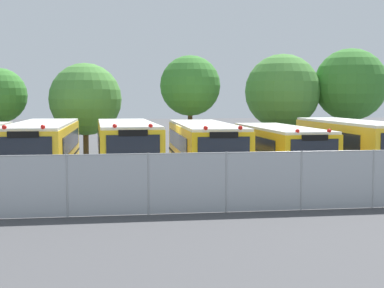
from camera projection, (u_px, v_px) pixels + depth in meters
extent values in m
plane|color=#424244|center=(166.00, 178.00, 26.32)|extent=(160.00, 160.00, 0.00)
cylinder|color=black|center=(5.00, 162.00, 28.67)|extent=(0.30, 1.01, 1.00)
cube|color=yellow|center=(43.00, 149.00, 25.44)|extent=(2.66, 10.53, 2.19)
cube|color=white|center=(43.00, 124.00, 25.34)|extent=(2.60, 10.32, 0.12)
cube|color=black|center=(24.00, 187.00, 20.26)|extent=(2.54, 0.20, 0.36)
cube|color=black|center=(23.00, 151.00, 20.20)|extent=(2.04, 0.09, 1.05)
cube|color=black|center=(72.00, 141.00, 25.87)|extent=(0.17, 8.18, 0.79)
cube|color=black|center=(16.00, 141.00, 25.54)|extent=(0.17, 8.18, 0.79)
cube|color=black|center=(43.00, 159.00, 25.47)|extent=(2.68, 10.64, 0.10)
sphere|color=red|center=(43.00, 127.00, 20.39)|extent=(0.18, 0.18, 0.18)
sphere|color=red|center=(4.00, 127.00, 20.21)|extent=(0.18, 0.18, 0.18)
cube|color=black|center=(23.00, 135.00, 20.14)|extent=(1.12, 0.10, 0.24)
cylinder|color=black|center=(59.00, 181.00, 21.86)|extent=(0.30, 1.00, 1.00)
cylinder|color=black|center=(1.00, 182.00, 21.57)|extent=(0.30, 1.00, 1.00)
cylinder|color=black|center=(74.00, 161.00, 29.06)|extent=(0.30, 1.00, 1.00)
cylinder|color=black|center=(31.00, 162.00, 28.78)|extent=(0.30, 1.00, 1.00)
cube|color=yellow|center=(126.00, 148.00, 26.03)|extent=(2.77, 9.55, 2.18)
cube|color=white|center=(126.00, 123.00, 25.94)|extent=(2.71, 9.35, 0.12)
cube|color=black|center=(134.00, 182.00, 21.38)|extent=(2.56, 0.23, 0.36)
cube|color=black|center=(133.00, 149.00, 21.33)|extent=(2.05, 0.12, 1.05)
cube|color=black|center=(153.00, 140.00, 26.52)|extent=(0.25, 7.39, 0.79)
cube|color=black|center=(99.00, 140.00, 26.08)|extent=(0.25, 7.39, 0.79)
cube|color=black|center=(126.00, 157.00, 26.07)|extent=(2.80, 9.64, 0.10)
sphere|color=red|center=(151.00, 126.00, 21.54)|extent=(0.18, 0.18, 0.18)
sphere|color=red|center=(115.00, 126.00, 21.31)|extent=(0.18, 0.18, 0.18)
cube|color=black|center=(133.00, 133.00, 21.27)|extent=(1.13, 0.11, 0.24)
cylinder|color=black|center=(158.00, 177.00, 23.02)|extent=(0.31, 1.01, 1.00)
cylinder|color=black|center=(104.00, 179.00, 22.64)|extent=(0.31, 1.01, 1.00)
cylinder|color=black|center=(144.00, 161.00, 29.18)|extent=(0.31, 1.01, 1.00)
cylinder|color=black|center=(102.00, 162.00, 28.80)|extent=(0.31, 1.01, 1.00)
cube|color=yellow|center=(204.00, 148.00, 26.41)|extent=(2.68, 10.32, 2.10)
cube|color=white|center=(204.00, 125.00, 26.32)|extent=(2.63, 10.12, 0.12)
cube|color=black|center=(224.00, 183.00, 21.33)|extent=(2.52, 0.21, 0.36)
cube|color=black|center=(224.00, 150.00, 21.28)|extent=(2.02, 0.10, 1.01)
cube|color=black|center=(229.00, 140.00, 26.83)|extent=(0.21, 8.01, 0.76)
cube|color=black|center=(177.00, 141.00, 26.52)|extent=(0.21, 8.01, 0.76)
cube|color=black|center=(204.00, 157.00, 26.44)|extent=(2.71, 10.43, 0.10)
sphere|color=red|center=(240.00, 128.00, 21.46)|extent=(0.18, 0.18, 0.18)
sphere|color=red|center=(206.00, 128.00, 21.30)|extent=(0.18, 0.18, 0.18)
cube|color=black|center=(224.00, 135.00, 21.22)|extent=(1.11, 0.10, 0.24)
cylinder|color=black|center=(243.00, 178.00, 22.92)|extent=(0.30, 1.01, 1.00)
cylinder|color=black|center=(191.00, 178.00, 22.65)|extent=(0.30, 1.01, 1.00)
cylinder|color=black|center=(215.00, 159.00, 29.92)|extent=(0.30, 1.01, 1.00)
cylinder|color=black|center=(175.00, 160.00, 29.65)|extent=(0.30, 1.01, 1.00)
cube|color=yellow|center=(280.00, 149.00, 26.94)|extent=(2.51, 9.10, 1.92)
cube|color=white|center=(280.00, 128.00, 26.86)|extent=(2.46, 8.92, 0.12)
cube|color=black|center=(315.00, 178.00, 22.46)|extent=(2.49, 0.18, 0.36)
cube|color=black|center=(315.00, 150.00, 22.42)|extent=(2.00, 0.08, 0.92)
cube|color=black|center=(302.00, 142.00, 27.40)|extent=(0.09, 7.08, 0.69)
cube|color=black|center=(253.00, 142.00, 27.02)|extent=(0.09, 7.08, 0.69)
cube|color=black|center=(279.00, 157.00, 26.97)|extent=(2.54, 9.19, 0.10)
sphere|color=red|center=(329.00, 131.00, 22.63)|extent=(0.18, 0.18, 0.18)
sphere|color=red|center=(297.00, 131.00, 22.42)|extent=(0.18, 0.18, 0.18)
cube|color=black|center=(315.00, 138.00, 22.37)|extent=(1.10, 0.09, 0.24)
cylinder|color=black|center=(326.00, 174.00, 24.08)|extent=(0.29, 1.00, 1.00)
cylinder|color=black|center=(278.00, 175.00, 23.75)|extent=(0.29, 1.00, 1.00)
cylinder|color=black|center=(283.00, 159.00, 29.87)|extent=(0.29, 1.00, 1.00)
cylinder|color=black|center=(244.00, 160.00, 29.54)|extent=(0.29, 1.00, 1.00)
cube|color=yellow|center=(351.00, 145.00, 27.40)|extent=(2.52, 10.09, 2.20)
cube|color=white|center=(352.00, 122.00, 27.31)|extent=(2.47, 9.89, 0.12)
cube|color=black|center=(372.00, 138.00, 27.82)|extent=(0.16, 7.84, 0.79)
cube|color=black|center=(326.00, 138.00, 27.51)|extent=(0.16, 7.84, 0.79)
cube|color=black|center=(351.00, 154.00, 27.43)|extent=(2.55, 10.19, 0.10)
cylinder|color=black|center=(363.00, 175.00, 23.75)|extent=(0.29, 1.00, 1.00)
cylinder|color=black|center=(345.00, 157.00, 30.80)|extent=(0.29, 1.00, 1.00)
cylinder|color=black|center=(309.00, 158.00, 30.53)|extent=(0.29, 1.00, 1.00)
cylinder|color=#4C3823|center=(1.00, 137.00, 34.83)|extent=(0.31, 0.31, 2.67)
cylinder|color=#4C3823|center=(86.00, 142.00, 35.30)|extent=(0.35, 0.35, 2.00)
sphere|color=#478438|center=(85.00, 99.00, 35.08)|extent=(4.56, 4.56, 4.56)
sphere|color=#478438|center=(95.00, 98.00, 35.36)|extent=(2.78, 2.78, 2.78)
cylinder|color=#4C3823|center=(190.00, 133.00, 35.75)|extent=(0.30, 0.30, 3.14)
sphere|color=#387A2D|center=(190.00, 86.00, 35.51)|extent=(3.85, 3.85, 3.85)
sphere|color=#387A2D|center=(196.00, 87.00, 35.36)|extent=(2.85, 2.85, 2.85)
cylinder|color=#4C3823|center=(282.00, 137.00, 38.17)|extent=(0.40, 0.40, 2.32)
sphere|color=#478438|center=(283.00, 92.00, 37.93)|extent=(5.11, 5.11, 5.11)
sphere|color=#478438|center=(284.00, 92.00, 37.79)|extent=(3.45, 3.45, 3.45)
cylinder|color=#4C3823|center=(349.00, 133.00, 38.11)|extent=(0.44, 0.44, 2.86)
sphere|color=#387A2D|center=(350.00, 85.00, 37.85)|extent=(4.92, 4.92, 4.92)
sphere|color=#387A2D|center=(340.00, 84.00, 37.99)|extent=(3.09, 3.09, 3.09)
cylinder|color=#9EA0A3|center=(67.00, 186.00, 17.51)|extent=(0.07, 0.07, 2.00)
cylinder|color=#9EA0A3|center=(148.00, 184.00, 17.88)|extent=(0.07, 0.07, 2.00)
cylinder|color=#9EA0A3|center=(226.00, 182.00, 18.25)|extent=(0.07, 0.07, 2.00)
cylinder|color=#9EA0A3|center=(301.00, 181.00, 18.62)|extent=(0.07, 0.07, 2.00)
cylinder|color=#9EA0A3|center=(373.00, 179.00, 19.00)|extent=(0.07, 0.07, 2.00)
cube|color=#ADB2B7|center=(188.00, 183.00, 18.07)|extent=(23.01, 0.02, 1.96)
cylinder|color=#9EA0A3|center=(188.00, 153.00, 17.99)|extent=(23.01, 0.04, 0.04)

